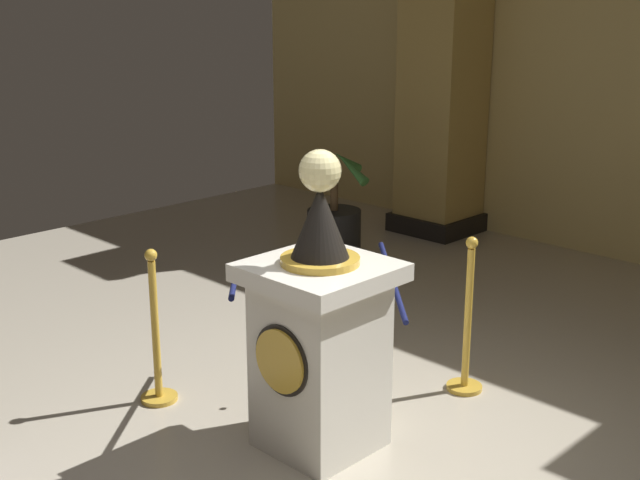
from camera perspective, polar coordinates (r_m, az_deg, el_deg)
The scene contains 6 objects.
pedestal_clock at distance 4.72m, azimuth -0.03°, elevation -6.61°, with size 0.74×0.74×1.76m.
stanchion_near at distance 5.58m, azimuth 10.11°, elevation -6.63°, with size 0.24×0.24×1.07m.
stanchion_far at distance 5.46m, azimuth -11.23°, elevation -7.39°, with size 0.24×0.24×1.04m.
velvet_rope at distance 5.28m, azimuth -0.44°, elevation -2.95°, with size 1.46×1.47×0.22m.
column_left at distance 9.17m, azimuth 8.59°, elevation 12.70°, with size 0.88×0.88×3.99m.
potted_palm_left at distance 8.31m, azimuth 0.98°, elevation 0.95°, with size 0.90×0.87×1.15m.
Camera 1 is at (2.67, -2.86, 2.52)m, focal length 46.33 mm.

